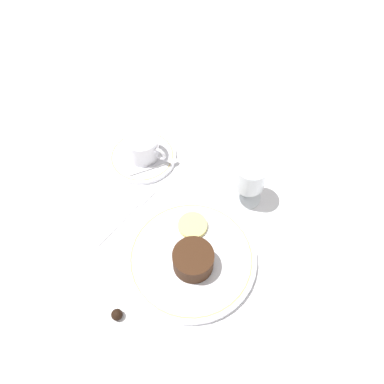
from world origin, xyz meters
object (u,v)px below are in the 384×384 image
(coffee_cup, at_px, (142,146))
(wine_glass, at_px, (250,178))
(dessert_cake, at_px, (193,260))
(dinner_plate, at_px, (191,258))
(fork, at_px, (132,209))

(coffee_cup, bearing_deg, wine_glass, 4.57)
(dessert_cake, bearing_deg, dinner_plate, 132.37)
(wine_glass, bearing_deg, dinner_plate, -98.59)
(dinner_plate, relative_size, coffee_cup, 2.52)
(dinner_plate, relative_size, fork, 1.51)
(dinner_plate, height_order, dessert_cake, dessert_cake)
(dinner_plate, xyz_separation_m, coffee_cup, (-0.23, 0.17, 0.03))
(fork, distance_m, dessert_cake, 0.19)
(fork, bearing_deg, wine_glass, 38.04)
(dessert_cake, bearing_deg, fork, 165.37)
(dinner_plate, height_order, coffee_cup, coffee_cup)
(coffee_cup, distance_m, wine_glass, 0.27)
(wine_glass, bearing_deg, coffee_cup, -175.43)
(fork, bearing_deg, dessert_cake, -14.63)
(dinner_plate, xyz_separation_m, fork, (-0.17, 0.04, -0.01))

